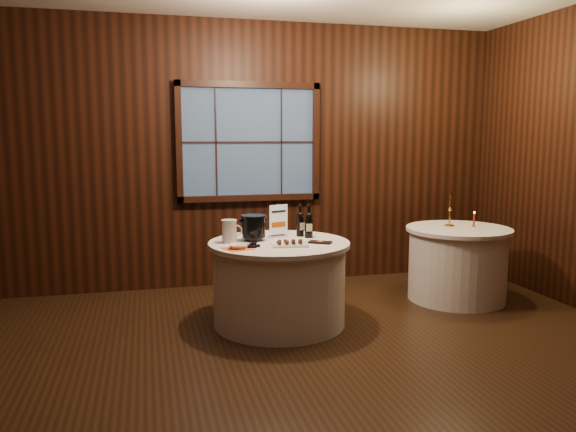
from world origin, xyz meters
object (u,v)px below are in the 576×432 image
object	(u,v)px
port_bottle_right	(309,223)
glass_pitcher	(229,231)
side_table	(457,263)
chocolate_box	(320,242)
main_table	(279,283)
brass_candlestick	(450,214)
red_candle	(474,221)
grape_bunch	(254,245)
port_bottle_left	(300,222)
chocolate_plate	(290,244)
sign_stand	(278,226)
ice_bucket	(254,227)
cracker_bowl	(238,246)

from	to	relation	value
port_bottle_right	glass_pitcher	xyz separation A→B (m)	(-0.76, -0.05, -0.03)
side_table	chocolate_box	xyz separation A→B (m)	(-1.66, -0.46, 0.39)
main_table	glass_pitcher	distance (m)	0.66
brass_candlestick	red_candle	xyz separation A→B (m)	(0.24, -0.07, -0.07)
side_table	grape_bunch	world-z (taller)	grape_bunch
chocolate_box	port_bottle_left	bearing A→B (deg)	133.41
port_bottle_left	chocolate_plate	bearing A→B (deg)	-135.21
port_bottle_right	grape_bunch	distance (m)	0.70
port_bottle_left	sign_stand	bearing A→B (deg)	159.19
side_table	port_bottle_right	distance (m)	1.77
side_table	glass_pitcher	world-z (taller)	glass_pitcher
port_bottle_left	chocolate_plate	size ratio (longest dim) A/B	0.91
side_table	red_candle	xyz separation A→B (m)	(0.18, 0.00, 0.45)
sign_stand	brass_candlestick	size ratio (longest dim) A/B	0.87
side_table	ice_bucket	xyz separation A→B (m)	(-2.21, -0.18, 0.50)
port_bottle_left	chocolate_box	bearing A→B (deg)	-97.50
port_bottle_left	cracker_bowl	bearing A→B (deg)	-165.22
chocolate_box	cracker_bowl	distance (m)	0.76
side_table	ice_bucket	world-z (taller)	ice_bucket
port_bottle_right	glass_pitcher	distance (m)	0.76
cracker_bowl	glass_pitcher	bearing A→B (deg)	94.43
sign_stand	brass_candlestick	bearing A→B (deg)	-15.28
brass_candlestick	ice_bucket	bearing A→B (deg)	-173.25
glass_pitcher	brass_candlestick	size ratio (longest dim) A/B	0.56
side_table	brass_candlestick	distance (m)	0.52
chocolate_plate	ice_bucket	bearing A→B (deg)	128.29
sign_stand	chocolate_plate	distance (m)	0.45
cracker_bowl	ice_bucket	bearing A→B (deg)	59.88
main_table	glass_pitcher	size ratio (longest dim) A/B	6.27
ice_bucket	chocolate_box	xyz separation A→B (m)	(0.55, -0.28, -0.11)
red_candle	grape_bunch	bearing A→B (deg)	-167.92
side_table	grape_bunch	distance (m)	2.37
side_table	sign_stand	distance (m)	2.02
port_bottle_left	ice_bucket	size ratio (longest dim) A/B	1.33
grape_bunch	brass_candlestick	xyz separation A→B (m)	(2.21, 0.60, 0.11)
side_table	cracker_bowl	bearing A→B (deg)	-167.65
main_table	glass_pitcher	bearing A→B (deg)	169.16
main_table	brass_candlestick	bearing A→B (deg)	11.00
port_bottle_right	red_candle	size ratio (longest dim) A/B	1.93
main_table	chocolate_plate	world-z (taller)	chocolate_plate
port_bottle_right	chocolate_plate	xyz separation A→B (m)	(-0.27, -0.34, -0.12)
side_table	ice_bucket	distance (m)	2.27
chocolate_plate	sign_stand	bearing A→B (deg)	90.65
ice_bucket	grape_bunch	bearing A→B (deg)	-100.81
cracker_bowl	brass_candlestick	distance (m)	2.43
port_bottle_right	cracker_bowl	bearing A→B (deg)	-143.94
side_table	port_bottle_right	world-z (taller)	port_bottle_right
port_bottle_right	sign_stand	bearing A→B (deg)	170.07
sign_stand	cracker_bowl	bearing A→B (deg)	-154.67
chocolate_plate	glass_pitcher	world-z (taller)	glass_pitcher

